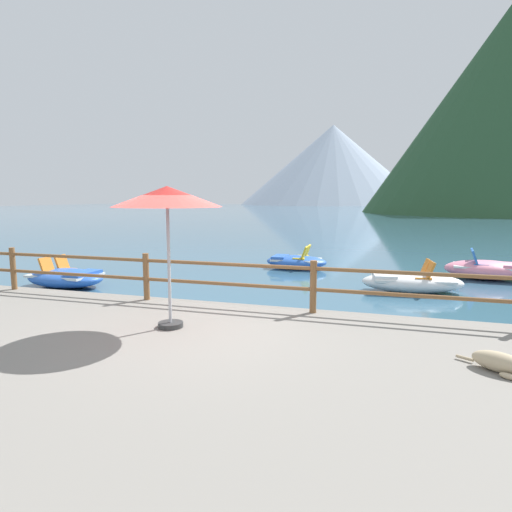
# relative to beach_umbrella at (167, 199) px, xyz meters

# --- Properties ---
(ground_plane) EXTENTS (200.00, 200.00, 0.00)m
(ground_plane) POSITION_rel_beach_umbrella_xyz_m (0.33, 40.01, -2.45)
(ground_plane) COLOR #38607A
(promenade_dock) EXTENTS (28.00, 8.00, 0.40)m
(promenade_dock) POSITION_rel_beach_umbrella_xyz_m (0.33, -2.19, -2.25)
(promenade_dock) COLOR gray
(promenade_dock) RESTS_ON ground
(dock_railing) EXTENTS (23.92, 0.12, 0.95)m
(dock_railing) POSITION_rel_beach_umbrella_xyz_m (0.33, 1.56, -1.47)
(dock_railing) COLOR brown
(dock_railing) RESTS_ON promenade_dock
(beach_umbrella) EXTENTS (1.70, 1.70, 2.24)m
(beach_umbrella) POSITION_rel_beach_umbrella_xyz_m (0.00, 0.00, 0.00)
(beach_umbrella) COLOR #B2B2B7
(beach_umbrella) RESTS_ON promenade_dock
(dog_resting) EXTENTS (0.93, 0.66, 0.26)m
(dog_resting) POSITION_rel_beach_umbrella_xyz_m (4.67, -0.49, -1.92)
(dog_resting) COLOR tan
(dog_resting) RESTS_ON promenade_dock
(pedal_boat_0) EXTENTS (2.11, 1.27, 0.81)m
(pedal_boat_0) POSITION_rel_beach_umbrella_xyz_m (0.19, 8.76, -2.20)
(pedal_boat_0) COLOR blue
(pedal_boat_0) RESTS_ON ground
(pedal_boat_1) EXTENTS (2.70, 1.51, 0.85)m
(pedal_boat_1) POSITION_rel_beach_umbrella_xyz_m (3.89, 5.83, -2.17)
(pedal_boat_1) COLOR white
(pedal_boat_1) RESTS_ON ground
(pedal_boat_2) EXTENTS (2.51, 1.56, 0.90)m
(pedal_boat_2) POSITION_rel_beach_umbrella_xyz_m (6.16, 8.42, -2.14)
(pedal_boat_2) COLOR pink
(pedal_boat_2) RESTS_ON ground
(pedal_boat_4) EXTENTS (2.33, 1.48, 0.85)m
(pedal_boat_4) POSITION_rel_beach_umbrella_xyz_m (-5.23, 3.71, -2.18)
(pedal_boat_4) COLOR blue
(pedal_boat_4) RESTS_ON ground
(cliff_headland) EXTENTS (44.72, 44.72, 33.37)m
(cliff_headland) POSITION_rel_beach_umbrella_xyz_m (19.49, 72.39, 13.21)
(cliff_headland) COLOR #284C2D
(cliff_headland) RESTS_ON ground
(distant_peak) EXTENTS (61.83, 61.83, 26.38)m
(distant_peak) POSITION_rel_beach_umbrella_xyz_m (-16.19, 144.37, 10.74)
(distant_peak) COLOR #93A3B7
(distant_peak) RESTS_ON ground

